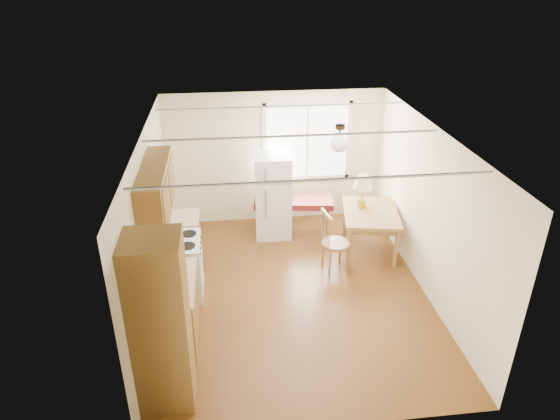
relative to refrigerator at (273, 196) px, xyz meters
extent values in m
cube|color=#4D2A10|center=(0.10, -1.87, -0.77)|extent=(4.60, 5.60, 0.12)
cube|color=white|center=(0.10, -1.87, 1.73)|extent=(4.60, 5.60, 0.12)
cube|color=#FFF5CB|center=(0.10, 0.63, 0.48)|extent=(4.60, 0.10, 2.50)
cube|color=#FFF5CB|center=(0.10, -4.37, 0.48)|extent=(4.60, 0.10, 2.50)
cube|color=#FFF5CB|center=(-1.90, -1.87, 0.48)|extent=(0.10, 5.60, 2.50)
cube|color=#FFF5CB|center=(2.10, -1.87, 0.48)|extent=(0.10, 5.60, 2.50)
cube|color=brown|center=(-1.60, -3.72, 0.28)|extent=(0.60, 0.60, 2.10)
cube|color=brown|center=(-1.60, -2.72, -0.34)|extent=(0.60, 1.10, 0.86)
cube|color=tan|center=(-1.59, -2.72, 0.11)|extent=(0.62, 1.14, 0.04)
cube|color=white|center=(-1.57, -1.67, -0.32)|extent=(0.65, 0.76, 0.90)
cube|color=brown|center=(-1.60, -0.92, -0.34)|extent=(0.60, 0.60, 0.86)
cube|color=brown|center=(-1.73, -2.02, 1.08)|extent=(0.33, 1.60, 0.70)
cube|color=white|center=(0.70, 0.61, 0.78)|extent=(1.50, 0.02, 1.35)
cylinder|color=#302215|center=(0.80, -1.47, 1.69)|extent=(0.14, 0.14, 0.06)
cylinder|color=#302215|center=(0.80, -1.47, 1.59)|extent=(0.03, 0.03, 0.16)
sphere|color=white|center=(0.80, -1.47, 1.45)|extent=(0.26, 0.26, 0.26)
cube|color=white|center=(0.00, 0.00, 0.00)|extent=(0.67, 0.67, 1.54)
cube|color=gray|center=(0.00, -0.32, 0.36)|extent=(0.64, 0.02, 0.02)
cube|color=gray|center=(-0.16, -0.33, 0.15)|extent=(0.03, 0.03, 0.93)
cube|color=#5D1618|center=(0.38, 0.05, -0.17)|extent=(1.48, 0.71, 0.11)
cylinder|color=black|center=(-0.22, -0.15, -0.50)|extent=(0.04, 0.04, 0.55)
cylinder|color=black|center=(0.98, -0.15, -0.50)|extent=(0.04, 0.04, 0.55)
cylinder|color=black|center=(-0.22, 0.25, -0.50)|extent=(0.04, 0.04, 0.55)
cylinder|color=black|center=(0.98, 0.25, -0.50)|extent=(0.04, 0.04, 0.55)
cube|color=olive|center=(1.58, -0.79, -0.05)|extent=(1.10, 1.35, 0.06)
cube|color=olive|center=(1.58, -0.79, -0.13)|extent=(0.99, 1.23, 0.10)
cylinder|color=olive|center=(1.11, -1.24, -0.43)|extent=(0.07, 0.07, 0.69)
cylinder|color=olive|center=(1.86, -1.38, -0.43)|extent=(0.07, 0.07, 0.69)
cylinder|color=olive|center=(1.30, -0.20, -0.43)|extent=(0.07, 0.07, 0.69)
cylinder|color=olive|center=(2.05, -0.33, -0.43)|extent=(0.07, 0.07, 0.69)
cylinder|color=olive|center=(0.88, -1.29, -0.31)|extent=(0.45, 0.45, 0.05)
cylinder|color=olive|center=(0.75, -1.47, -0.54)|extent=(0.04, 0.04, 0.46)
cylinder|color=olive|center=(1.06, -1.42, -0.54)|extent=(0.04, 0.04, 0.46)
cylinder|color=olive|center=(0.70, -1.17, -0.54)|extent=(0.04, 0.04, 0.46)
cylinder|color=olive|center=(1.00, -1.12, -0.54)|extent=(0.04, 0.04, 0.46)
cylinder|color=gold|center=(1.46, -0.59, 0.05)|extent=(0.16, 0.16, 0.13)
cylinder|color=gold|center=(1.46, -0.59, 0.23)|extent=(0.03, 0.03, 0.22)
cone|color=white|center=(1.46, -0.59, 0.45)|extent=(0.34, 0.34, 0.22)
cube|color=black|center=(-1.62, -2.76, 0.17)|extent=(0.19, 0.23, 0.07)
cube|color=black|center=(-1.62, -2.84, 0.33)|extent=(0.17, 0.08, 0.26)
cylinder|color=black|center=(-1.62, -2.71, 0.26)|extent=(0.13, 0.13, 0.11)
cylinder|color=red|center=(-1.64, -2.27, 0.21)|extent=(0.11, 0.11, 0.16)
sphere|color=red|center=(-1.64, -2.27, 0.32)|extent=(0.06, 0.06, 0.06)
camera|label=1|loc=(-0.82, -8.08, 3.74)|focal=32.00mm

